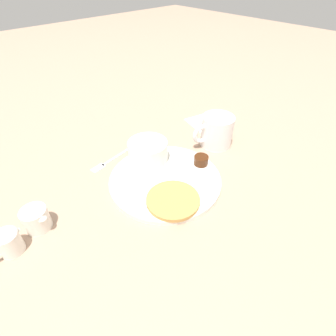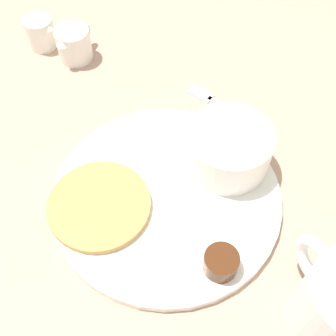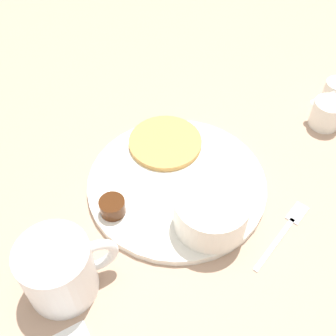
{
  "view_description": "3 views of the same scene",
  "coord_description": "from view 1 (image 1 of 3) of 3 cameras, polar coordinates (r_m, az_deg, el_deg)",
  "views": [
    {
      "loc": [
        0.36,
        -0.33,
        0.45
      ],
      "look_at": [
        0.01,
        0.0,
        0.05
      ],
      "focal_mm": 28.0,
      "sensor_mm": 36.0,
      "label": 1
    },
    {
      "loc": [
        0.18,
        0.19,
        0.44
      ],
      "look_at": [
        -0.01,
        -0.01,
        0.05
      ],
      "focal_mm": 45.0,
      "sensor_mm": 36.0,
      "label": 2
    },
    {
      "loc": [
        -0.29,
        0.29,
        0.52
      ],
      "look_at": [
        0.01,
        0.01,
        0.05
      ],
      "focal_mm": 45.0,
      "sensor_mm": 36.0,
      "label": 3
    }
  ],
  "objects": [
    {
      "name": "ground_plane",
      "position": [
        0.66,
        -0.62,
        -2.97
      ],
      "size": [
        4.0,
        4.0,
        0.0
      ],
      "primitive_type": "plane",
      "color": "tan"
    },
    {
      "name": "fork",
      "position": [
        0.74,
        -12.97,
        1.34
      ],
      "size": [
        0.03,
        0.14,
        0.0
      ],
      "color": "silver",
      "rests_on": "ground_plane"
    },
    {
      "name": "pancake_stack",
      "position": [
        0.59,
        1.1,
        -6.97
      ],
      "size": [
        0.12,
        0.12,
        0.01
      ],
      "color": "tan",
      "rests_on": "plate"
    },
    {
      "name": "plate",
      "position": [
        0.66,
        -0.62,
        -2.59
      ],
      "size": [
        0.28,
        0.28,
        0.01
      ],
      "color": "white",
      "rests_on": "ground_plane"
    },
    {
      "name": "creamer_pitcher_far",
      "position": [
        0.59,
        -31.36,
        -13.75
      ],
      "size": [
        0.04,
        0.06,
        0.05
      ],
      "color": "white",
      "rests_on": "ground_plane"
    },
    {
      "name": "butter_ramekin",
      "position": [
        0.72,
        -3.79,
        4.03
      ],
      "size": [
        0.04,
        0.04,
        0.04
      ],
      "color": "white",
      "rests_on": "plate"
    },
    {
      "name": "bowl",
      "position": [
        0.69,
        -4.4,
        3.82
      ],
      "size": [
        0.1,
        0.1,
        0.05
      ],
      "color": "white",
      "rests_on": "plate"
    },
    {
      "name": "syrup_cup",
      "position": [
        0.69,
        7.2,
        1.69
      ],
      "size": [
        0.04,
        0.04,
        0.02
      ],
      "color": "#47230F",
      "rests_on": "plate"
    },
    {
      "name": "creamer_pitcher_near",
      "position": [
        0.61,
        -26.83,
        -9.82
      ],
      "size": [
        0.07,
        0.05,
        0.05
      ],
      "color": "white",
      "rests_on": "ground_plane"
    },
    {
      "name": "coffee_mug",
      "position": [
        0.78,
        10.44,
        7.91
      ],
      "size": [
        0.09,
        0.12,
        0.09
      ],
      "color": "white",
      "rests_on": "ground_plane"
    },
    {
      "name": "napkin",
      "position": [
        0.9,
        7.91,
        9.56
      ],
      "size": [
        0.13,
        0.11,
        0.0
      ],
      "color": "white",
      "rests_on": "ground_plane"
    }
  ]
}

